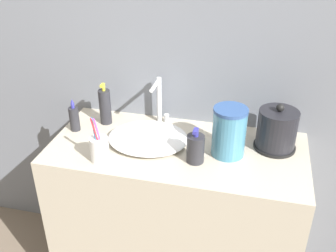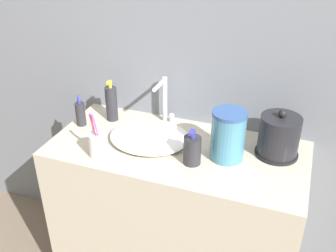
{
  "view_description": "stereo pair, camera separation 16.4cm",
  "coord_description": "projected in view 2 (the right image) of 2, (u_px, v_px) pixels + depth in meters",
  "views": [
    {
      "loc": [
        0.3,
        -1.13,
        1.71
      ],
      "look_at": [
        -0.04,
        0.26,
        0.9
      ],
      "focal_mm": 42.0,
      "sensor_mm": 36.0,
      "label": 1
    },
    {
      "loc": [
        0.46,
        -1.09,
        1.71
      ],
      "look_at": [
        -0.04,
        0.26,
        0.9
      ],
      "focal_mm": 42.0,
      "sensor_mm": 36.0,
      "label": 2
    }
  ],
  "objects": [
    {
      "name": "wall_back",
      "position": [
        199.0,
        16.0,
        1.66
      ],
      "size": [
        6.0,
        0.04,
        2.6
      ],
      "color": "slate",
      "rests_on": "ground_plane"
    },
    {
      "name": "vanity_counter",
      "position": [
        176.0,
        218.0,
        1.88
      ],
      "size": [
        1.1,
        0.51,
        0.8
      ],
      "color": "#B7AD99",
      "rests_on": "ground_plane"
    },
    {
      "name": "sink_basin",
      "position": [
        149.0,
        136.0,
        1.72
      ],
      "size": [
        0.35,
        0.31,
        0.04
      ],
      "color": "white",
      "rests_on": "vanity_counter"
    },
    {
      "name": "faucet",
      "position": [
        165.0,
        99.0,
        1.82
      ],
      "size": [
        0.06,
        0.14,
        0.22
      ],
      "color": "silver",
      "rests_on": "vanity_counter"
    },
    {
      "name": "electric_kettle",
      "position": [
        279.0,
        137.0,
        1.6
      ],
      "size": [
        0.18,
        0.18,
        0.21
      ],
      "color": "black",
      "rests_on": "vanity_counter"
    },
    {
      "name": "toothbrush_cup",
      "position": [
        98.0,
        144.0,
        1.6
      ],
      "size": [
        0.08,
        0.08,
        0.2
      ],
      "color": "silver",
      "rests_on": "vanity_counter"
    },
    {
      "name": "lotion_bottle",
      "position": [
        112.0,
        103.0,
        1.86
      ],
      "size": [
        0.05,
        0.05,
        0.2
      ],
      "color": "#28282D",
      "rests_on": "vanity_counter"
    },
    {
      "name": "shampoo_bottle",
      "position": [
        192.0,
        150.0,
        1.55
      ],
      "size": [
        0.07,
        0.07,
        0.15
      ],
      "color": "#28282D",
      "rests_on": "vanity_counter"
    },
    {
      "name": "mouthwash_bottle",
      "position": [
        81.0,
        113.0,
        1.83
      ],
      "size": [
        0.04,
        0.04,
        0.16
      ],
      "color": "#28282D",
      "rests_on": "vanity_counter"
    },
    {
      "name": "water_pitcher",
      "position": [
        228.0,
        135.0,
        1.57
      ],
      "size": [
        0.14,
        0.14,
        0.21
      ],
      "color": "teal",
      "rests_on": "vanity_counter"
    }
  ]
}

